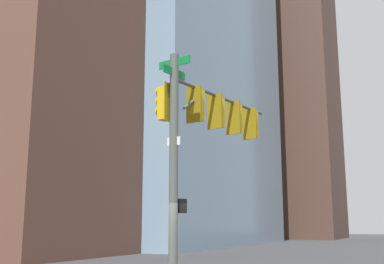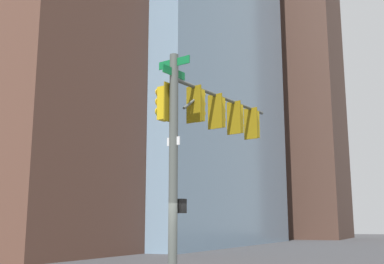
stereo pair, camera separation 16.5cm
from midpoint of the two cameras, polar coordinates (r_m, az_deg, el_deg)
signal_pole_assembly at (r=15.18m, az=1.02°, el=0.23°), size 1.78×5.87×6.87m
building_brick_midblock at (r=55.06m, az=-20.79°, el=13.24°), size 21.47×17.69×47.60m
building_brick_farside at (r=78.96m, az=7.70°, el=5.06°), size 23.84×16.03×47.09m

